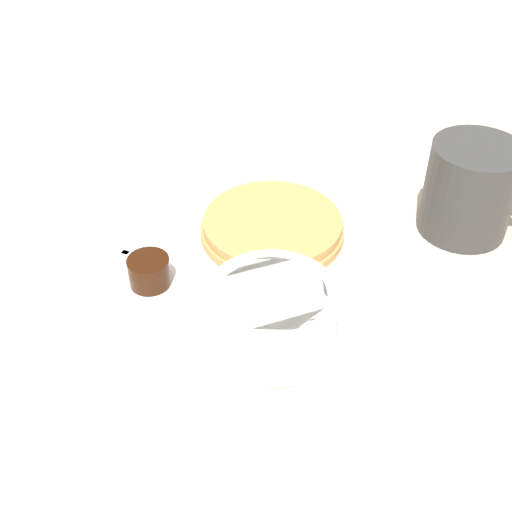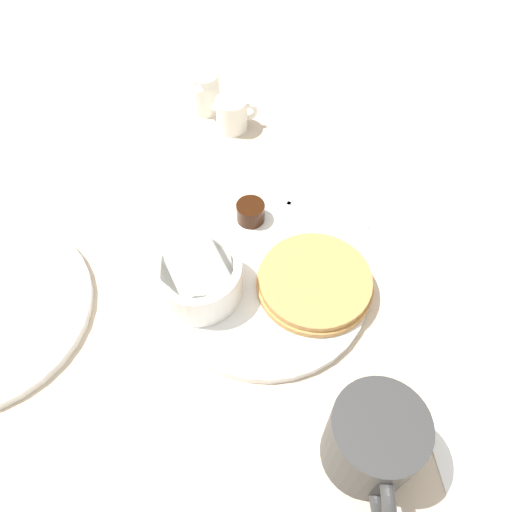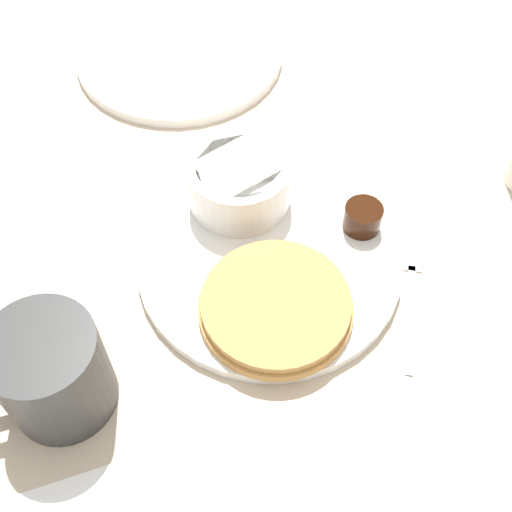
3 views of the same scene
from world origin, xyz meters
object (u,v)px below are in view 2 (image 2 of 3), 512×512
Objects in this scene: creamer_pitcher_near at (232,114)px; fork at (302,207)px; creamer_pitcher_far at (205,91)px; plate at (264,283)px; bowl at (198,277)px; coffee_mug at (373,443)px.

fork is (-0.17, -0.09, -0.02)m from creamer_pitcher_near.
creamer_pitcher_near is 0.06m from creamer_pitcher_far.
plate is at bearing -173.23° from creamer_pitcher_near.
plate is 1.76× the size of fork.
bowl reaches higher than creamer_pitcher_near.
creamer_pitcher_near is at bearing 6.77° from plate.
coffee_mug reaches higher than bowl.
fork is at bearing 5.53° from coffee_mug.
bowl reaches higher than plate.
bowl is 0.35m from creamer_pitcher_far.
creamer_pitcher_far is (0.35, -0.00, -0.01)m from bowl.
plate is at bearing 154.98° from fork.
plate reaches higher than fork.
creamer_pitcher_far reaches higher than fork.
bowl is 1.42× the size of creamer_pitcher_far.
creamer_pitcher_far is at bearing 31.59° from fork.
plate is 3.58× the size of creamer_pitcher_near.
bowl is 0.26m from coffee_mug.
bowl is at bearing 179.97° from creamer_pitcher_far.
creamer_pitcher_far is (0.55, 0.17, -0.01)m from coffee_mug.
bowl is at bearing 97.75° from plate.
bowl is at bearing 40.66° from coffee_mug.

